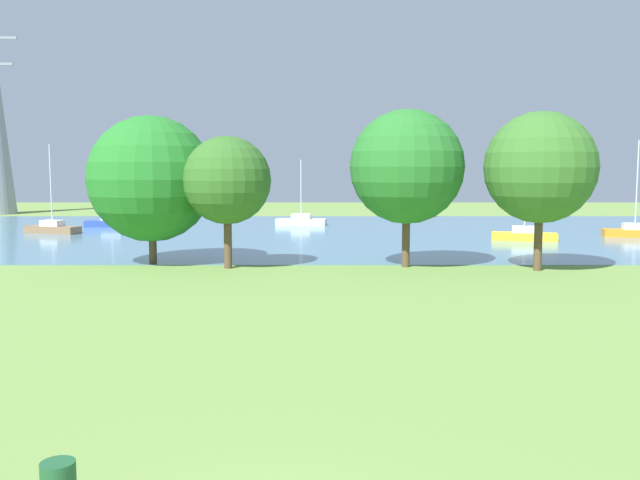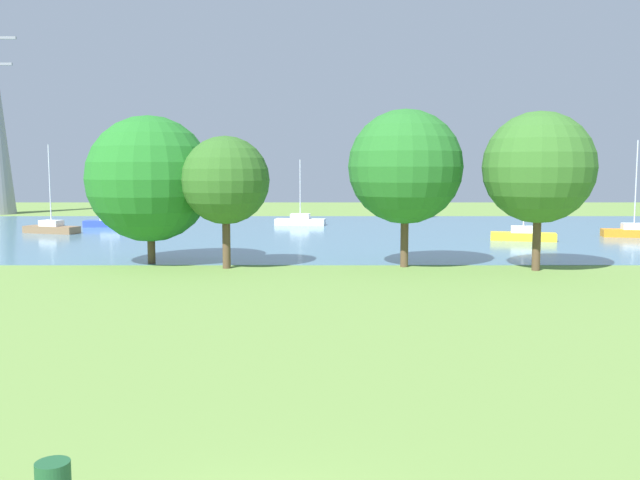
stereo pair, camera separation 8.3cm
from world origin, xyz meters
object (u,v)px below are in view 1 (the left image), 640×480
(sailboat_brown, at_px, (53,228))
(sailboat_yellow, at_px, (524,235))
(tree_west_far, at_px, (227,181))
(tree_east_near, at_px, (407,167))
(tree_mid_shore, at_px, (541,168))
(sailboat_white, at_px, (301,220))
(tree_east_far, at_px, (151,179))
(sailboat_blue, at_px, (112,222))
(sailboat_orange, at_px, (635,231))

(sailboat_brown, relative_size, sailboat_yellow, 1.45)
(tree_west_far, bearing_deg, sailboat_yellow, 35.15)
(sailboat_yellow, height_order, tree_east_near, tree_east_near)
(sailboat_yellow, distance_m, tree_mid_shore, 16.55)
(sailboat_brown, height_order, sailboat_yellow, sailboat_brown)
(sailboat_yellow, bearing_deg, sailboat_white, 140.31)
(tree_east_far, bearing_deg, sailboat_blue, 111.55)
(sailboat_orange, distance_m, tree_east_near, 26.79)
(sailboat_orange, relative_size, tree_mid_shore, 0.90)
(tree_east_far, relative_size, tree_east_near, 0.97)
(sailboat_yellow, relative_size, tree_east_far, 0.61)
(sailboat_brown, height_order, sailboat_blue, sailboat_brown)
(sailboat_blue, bearing_deg, tree_east_near, -47.27)
(sailboat_white, relative_size, tree_mid_shore, 0.74)
(sailboat_blue, distance_m, tree_east_far, 27.18)
(sailboat_yellow, xyz_separation_m, tree_east_near, (-10.70, -13.93, 5.11))
(tree_west_far, bearing_deg, sailboat_brown, 130.60)
(sailboat_blue, xyz_separation_m, sailboat_white, (17.68, 2.00, 0.00))
(sailboat_yellow, relative_size, tree_mid_shore, 0.60)
(tree_east_far, bearing_deg, tree_mid_shore, -7.25)
(sailboat_blue, distance_m, sailboat_white, 17.79)
(sailboat_yellow, bearing_deg, tree_mid_shore, -103.86)
(tree_west_far, bearing_deg, sailboat_orange, 29.72)
(tree_east_near, bearing_deg, tree_mid_shore, -11.16)
(sailboat_orange, distance_m, tree_west_far, 35.02)
(sailboat_blue, height_order, sailboat_white, sailboat_white)
(sailboat_yellow, bearing_deg, sailboat_blue, 160.54)
(sailboat_brown, distance_m, sailboat_blue, 7.09)
(tree_east_far, bearing_deg, tree_west_far, -22.39)
(tree_east_far, bearing_deg, sailboat_yellow, 26.58)
(sailboat_orange, relative_size, tree_west_far, 1.06)
(sailboat_blue, height_order, tree_east_far, tree_east_far)
(tree_west_far, relative_size, tree_mid_shore, 0.85)
(sailboat_brown, xyz_separation_m, tree_east_far, (12.94, -18.56, 4.40))
(sailboat_brown, distance_m, sailboat_white, 22.39)
(tree_east_far, distance_m, tree_west_far, 4.97)
(tree_mid_shore, bearing_deg, tree_east_near, 168.84)
(sailboat_white, bearing_deg, tree_east_near, -76.86)
(tree_west_far, height_order, tree_mid_shore, tree_mid_shore)
(tree_mid_shore, bearing_deg, sailboat_blue, 138.46)
(sailboat_blue, bearing_deg, sailboat_orange, -12.15)
(sailboat_blue, relative_size, tree_west_far, 0.84)
(sailboat_white, distance_m, tree_east_far, 28.40)
(sailboat_blue, bearing_deg, sailboat_white, 6.45)
(tree_west_far, distance_m, tree_mid_shore, 16.81)
(tree_east_far, height_order, tree_east_near, tree_east_near)
(sailboat_orange, bearing_deg, tree_east_far, -156.20)
(sailboat_yellow, height_order, sailboat_orange, sailboat_orange)
(sailboat_blue, xyz_separation_m, tree_west_far, (14.44, -26.83, 4.36))
(sailboat_brown, relative_size, sailboat_orange, 0.97)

